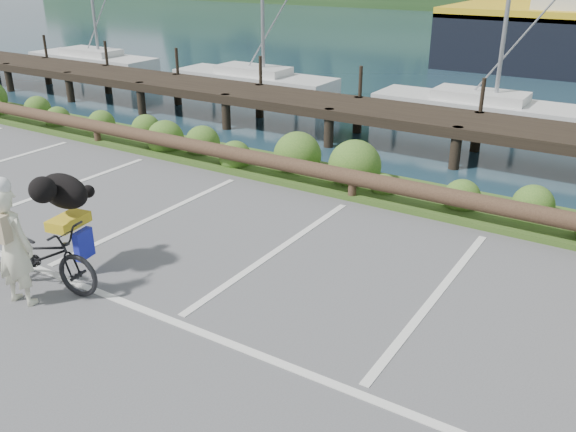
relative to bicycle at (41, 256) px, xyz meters
The scene contains 6 objects.
ground 2.27m from the bicycle, 17.82° to the left, with size 72.00×72.00×0.00m, color #525254.
vegetation_strip 6.36m from the bicycle, 70.53° to the left, with size 34.00×1.60×0.10m, color #3D5B21.
log_rail 5.71m from the bicycle, 68.18° to the left, with size 32.00×0.30×0.60m, color #443021, non-canonical shape.
bicycle is the anchor object (origin of this frame).
cyclist 0.54m from the bicycle, 80.20° to the right, with size 0.60×0.39×1.63m, color #EBE9C7.
dog 0.95m from the bicycle, 99.80° to the left, with size 0.87×0.43×0.50m, color black.
Camera 1 is at (4.76, -5.19, 4.27)m, focal length 38.00 mm.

